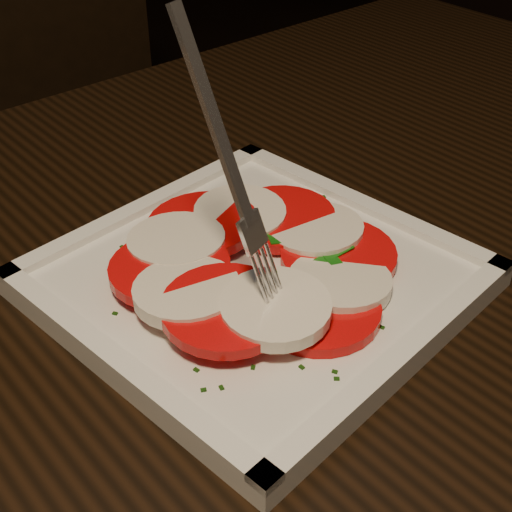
{
  "coord_description": "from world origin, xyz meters",
  "views": [
    {
      "loc": [
        -0.19,
        -0.27,
        1.08
      ],
      "look_at": [
        0.06,
        0.05,
        0.78
      ],
      "focal_mm": 50.0,
      "sensor_mm": 36.0,
      "label": 1
    }
  ],
  "objects": [
    {
      "name": "fork",
      "position": [
        0.03,
        0.04,
        0.88
      ],
      "size": [
        0.05,
        0.08,
        0.18
      ],
      "primitive_type": null,
      "rotation": [
        0.0,
        0.0,
        0.34
      ],
      "color": "white",
      "rests_on": "caprese_salad"
    },
    {
      "name": "caprese_salad",
      "position": [
        0.07,
        0.05,
        0.78
      ],
      "size": [
        0.21,
        0.22,
        0.03
      ],
      "color": "red",
      "rests_on": "plate"
    },
    {
      "name": "table",
      "position": [
        0.13,
        0.06,
        0.65
      ],
      "size": [
        1.23,
        0.85,
        0.75
      ],
      "rotation": [
        0.0,
        0.0,
        0.04
      ],
      "color": "black",
      "rests_on": "ground"
    },
    {
      "name": "chair",
      "position": [
        0.24,
        0.84,
        0.53
      ],
      "size": [
        0.5,
        0.5,
        0.93
      ],
      "rotation": [
        0.0,
        0.0,
        -0.21
      ],
      "color": "black",
      "rests_on": "ground"
    },
    {
      "name": "plate",
      "position": [
        0.06,
        0.05,
        0.76
      ],
      "size": [
        0.3,
        0.3,
        0.01
      ],
      "primitive_type": "cube",
      "rotation": [
        0.0,
        0.0,
        0.15
      ],
      "color": "white",
      "rests_on": "table"
    }
  ]
}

